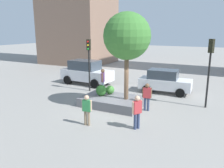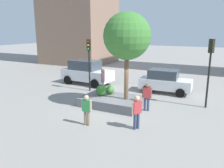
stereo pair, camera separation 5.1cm
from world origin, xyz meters
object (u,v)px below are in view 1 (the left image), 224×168
at_px(skateboard, 103,93).
at_px(traffic_light_corner, 210,62).
at_px(sedan_parked, 86,72).
at_px(traffic_light_median, 89,56).
at_px(pedestrian_crossing, 147,95).
at_px(skateboarder, 103,79).
at_px(planter_ledge, 112,101).
at_px(police_car, 165,81).
at_px(passerby_with_bag, 87,108).
at_px(plaza_tree, 127,36).
at_px(bystander_watching, 137,110).

xyz_separation_m(skateboard, traffic_light_corner, (6.53, 1.99, 2.37)).
xyz_separation_m(sedan_parked, traffic_light_median, (1.57, -1.98, 1.76)).
xyz_separation_m(skateboard, pedestrian_crossing, (3.27, -0.31, 0.37)).
xyz_separation_m(skateboarder, traffic_light_median, (-2.44, 2.15, 1.25)).
relative_size(planter_ledge, skateboard, 4.73).
distance_m(planter_ledge, skateboarder, 1.67).
distance_m(police_car, traffic_light_median, 6.37).
distance_m(traffic_light_corner, pedestrian_crossing, 4.46).
relative_size(skateboard, skateboarder, 0.49).
relative_size(sedan_parked, passerby_with_bag, 2.93).
height_order(plaza_tree, sedan_parked, plaza_tree).
relative_size(planter_ledge, traffic_light_median, 0.93).
xyz_separation_m(planter_ledge, passerby_with_bag, (0.26, -3.46, 0.67)).
height_order(skateboarder, traffic_light_median, traffic_light_median).
relative_size(skateboarder, police_car, 0.42).
relative_size(planter_ledge, skateboarder, 2.31).
bearing_deg(skateboard, skateboarder, 153.43).
relative_size(sedan_parked, pedestrian_crossing, 2.78).
bearing_deg(skateboard, traffic_light_corner, 16.93).
xyz_separation_m(planter_ledge, plaza_tree, (0.99, 0.05, 4.24)).
xyz_separation_m(sedan_parked, bystander_watching, (7.68, -7.25, -0.10)).
bearing_deg(plaza_tree, bystander_watching, -57.46).
xyz_separation_m(traffic_light_median, bystander_watching, (6.11, -5.28, -1.86)).
height_order(planter_ledge, skateboard, skateboard).
height_order(skateboard, bystander_watching, bystander_watching).
relative_size(planter_ledge, passerby_with_bag, 2.37).
xyz_separation_m(skateboard, sedan_parked, (-4.01, 4.13, 0.49)).
bearing_deg(police_car, traffic_light_median, -159.02).
xyz_separation_m(skateboarder, passerby_with_bag, (1.17, -3.86, -0.67)).
relative_size(plaza_tree, traffic_light_median, 1.29).
xyz_separation_m(traffic_light_median, passerby_with_bag, (3.61, -6.01, -1.93)).
bearing_deg(sedan_parked, skateboard, -45.83).
distance_m(plaza_tree, pedestrian_crossing, 3.78).
height_order(sedan_parked, traffic_light_median, traffic_light_median).
distance_m(police_car, bystander_watching, 7.46).
height_order(skateboarder, pedestrian_crossing, skateboarder).
distance_m(plaza_tree, traffic_light_median, 5.27).
height_order(plaza_tree, traffic_light_corner, plaza_tree).
xyz_separation_m(planter_ledge, traffic_light_median, (-3.35, 2.55, 2.59)).
xyz_separation_m(planter_ledge, police_car, (2.32, 4.72, 0.66)).
height_order(bystander_watching, passerby_with_bag, bystander_watching).
relative_size(plaza_tree, bystander_watching, 3.09).
distance_m(skateboarder, traffic_light_median, 3.48).
height_order(skateboarder, police_car, skateboarder).
bearing_deg(skateboarder, passerby_with_bag, -73.18).
bearing_deg(plaza_tree, planter_ledge, -177.19).
relative_size(plaza_tree, skateboarder, 3.20).
height_order(planter_ledge, plaza_tree, plaza_tree).
distance_m(skateboard, sedan_parked, 5.77).
height_order(traffic_light_median, bystander_watching, traffic_light_median).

